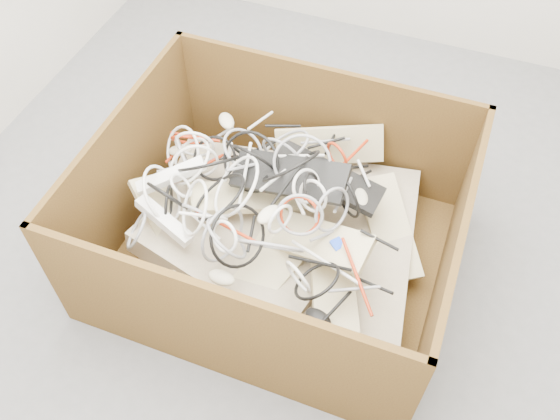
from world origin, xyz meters
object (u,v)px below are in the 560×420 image
(power_strip_left, at_px, (171,176))
(power_strip_right, at_px, (164,220))
(cardboard_box, at_px, (274,237))
(vga_plug, at_px, (337,244))

(power_strip_left, xyz_separation_m, power_strip_right, (0.06, -0.17, -0.04))
(power_strip_left, distance_m, power_strip_right, 0.19)
(cardboard_box, height_order, power_strip_left, cardboard_box)
(cardboard_box, distance_m, power_strip_right, 0.45)
(power_strip_right, xyz_separation_m, vga_plug, (0.63, 0.12, -0.00))
(power_strip_right, distance_m, vga_plug, 0.64)
(power_strip_left, bearing_deg, vga_plug, -41.52)
(cardboard_box, relative_size, power_strip_left, 4.83)
(power_strip_right, relative_size, vga_plug, 5.72)
(power_strip_right, bearing_deg, power_strip_left, 126.28)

